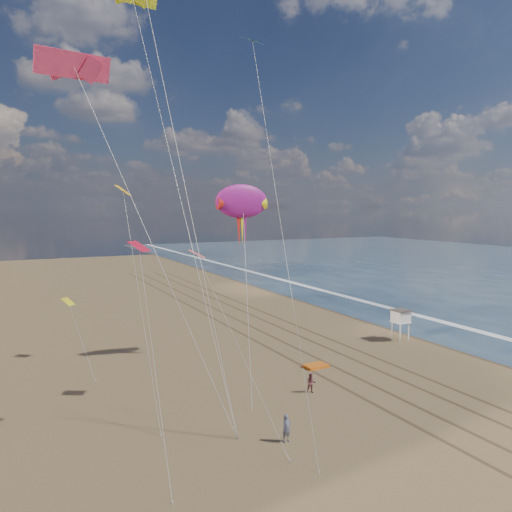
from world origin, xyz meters
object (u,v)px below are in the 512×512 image
at_px(grounded_kite, 316,366).
at_px(kite_flyer_b, 311,383).
at_px(lifeguard_stand, 401,317).
at_px(kite_flyer_a, 287,428).
at_px(show_kite, 242,202).

bearing_deg(grounded_kite, kite_flyer_b, -129.89).
bearing_deg(lifeguard_stand, kite_flyer_a, -147.07).
bearing_deg(kite_flyer_b, show_kite, 120.83).
xyz_separation_m(kite_flyer_a, kite_flyer_b, (5.65, 6.02, -0.10)).
height_order(lifeguard_stand, kite_flyer_a, lifeguard_stand).
xyz_separation_m(lifeguard_stand, kite_flyer_b, (-16.68, -8.45, -1.74)).
bearing_deg(show_kite, kite_flyer_b, -85.58).
height_order(lifeguard_stand, kite_flyer_b, lifeguard_stand).
bearing_deg(kite_flyer_b, grounded_kite, 79.56).
xyz_separation_m(lifeguard_stand, kite_flyer_a, (-22.33, -14.47, -1.65)).
bearing_deg(kite_flyer_a, kite_flyer_b, 35.40).
distance_m(lifeguard_stand, show_kite, 21.31).
distance_m(grounded_kite, show_kite, 16.06).
height_order(kite_flyer_a, kite_flyer_b, kite_flyer_a).
height_order(lifeguard_stand, show_kite, show_kite).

